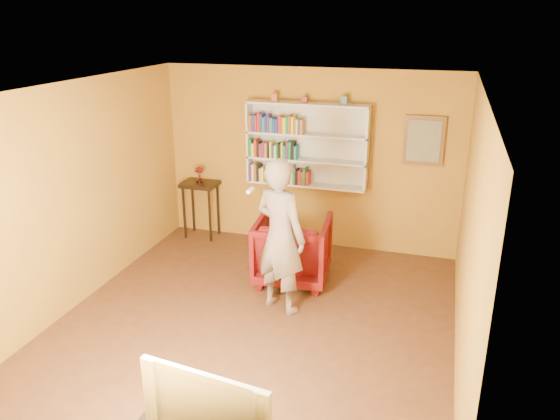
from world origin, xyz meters
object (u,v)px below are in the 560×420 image
Objects in this scene: person at (280,236)px; bookshelf at (308,145)px; armchair at (293,249)px; ruby_lustre at (199,171)px; console_table at (200,192)px; television at (213,400)px.

bookshelf is at bearing -60.84° from person.
person reaches higher than armchair.
person is (1.89, -1.83, -0.14)m from ruby_lustre.
bookshelf is 7.26× the size of ruby_lustre.
console_table is 0.87× the size of television.
ruby_lustre is 2.21m from armchair.
television is at bearing -84.12° from bookshelf.
console_table is 0.34m from ruby_lustre.
bookshelf reaches higher than person.
person is at bearing 89.22° from armchair.
bookshelf is 0.95× the size of person.
television is at bearing 120.10° from person.
bookshelf reaches higher than television.
console_table is 2.14m from armchair.
television reaches higher than console_table.
console_table reaches higher than armchair.
television reaches higher than armchair.
console_table is at bearing -35.75° from armchair.
television is at bearing -64.11° from ruby_lustre.
console_table is 2.64m from person.
television is at bearing 90.44° from armchair.
console_table is 5.00m from television.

